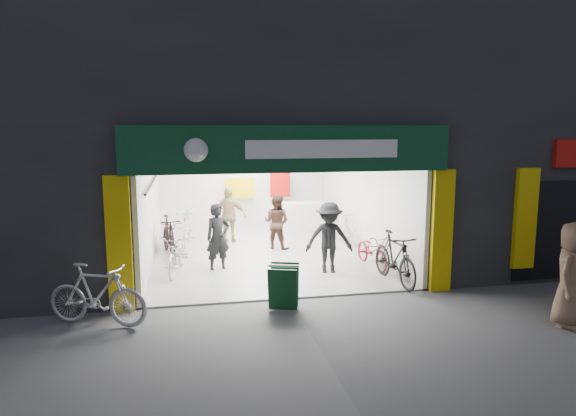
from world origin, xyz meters
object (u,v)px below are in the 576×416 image
object	(u,v)px
bike_right_front	(395,258)
sandwich_board	(284,286)
bike_left_front	(177,253)
parked_bike	(97,295)
pedestrian_near	(572,275)

from	to	relation	value
bike_right_front	sandwich_board	xyz separation A→B (m)	(-2.73, -1.13, -0.11)
bike_right_front	bike_left_front	bearing A→B (deg)	154.95
parked_bike	pedestrian_near	distance (m)	8.30
parked_bike	bike_left_front	bearing A→B (deg)	-0.65
parked_bike	sandwich_board	bearing A→B (deg)	-64.90
bike_left_front	bike_right_front	distance (m)	5.09
bike_left_front	sandwich_board	distance (m)	3.57
bike_left_front	parked_bike	size ratio (longest dim) A/B	0.98
bike_left_front	sandwich_board	size ratio (longest dim) A/B	2.16
bike_right_front	sandwich_board	distance (m)	2.96
bike_left_front	pedestrian_near	world-z (taller)	pedestrian_near
bike_right_front	parked_bike	bearing A→B (deg)	-172.50
pedestrian_near	bike_right_front	bearing A→B (deg)	93.29
bike_right_front	pedestrian_near	bearing A→B (deg)	-59.11
bike_left_front	pedestrian_near	distance (m)	8.28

